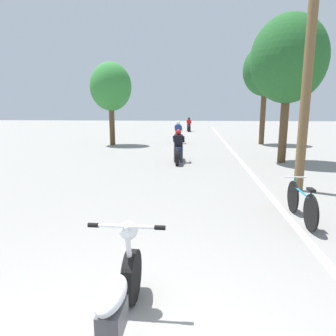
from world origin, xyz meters
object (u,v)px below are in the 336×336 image
object	(u,v)px
roadside_tree_right_far	(265,71)
motorcycle_rider_mid	(178,135)
motorcycle_foreground	(114,309)
motorcycle_rider_lead	(178,150)
motorcycle_rider_far	(189,126)
utility_pole	(310,41)
bicycle_parked	(301,203)
roadside_tree_left	(111,87)
roadside_tree_right_near	(289,60)

from	to	relation	value
roadside_tree_right_far	motorcycle_rider_mid	world-z (taller)	roadside_tree_right_far
motorcycle_foreground	motorcycle_rider_mid	distance (m)	17.08
motorcycle_rider_lead	motorcycle_rider_far	world-z (taller)	motorcycle_rider_far
utility_pole	motorcycle_rider_mid	xyz separation A→B (m)	(-3.94, 11.30, -3.23)
roadside_tree_right_far	bicycle_parked	size ratio (longest dim) A/B	3.60
utility_pole	bicycle_parked	xyz separation A→B (m)	(-0.69, -2.31, -3.42)
motorcycle_rider_lead	motorcycle_rider_far	bearing A→B (deg)	90.33
motorcycle_rider_lead	motorcycle_rider_far	xyz separation A→B (m)	(-0.10, 18.46, 0.02)
roadside_tree_right_far	motorcycle_rider_lead	world-z (taller)	roadside_tree_right_far
motorcycle_rider_far	motorcycle_rider_lead	bearing A→B (deg)	-89.67
motorcycle_foreground	motorcycle_rider_mid	size ratio (longest dim) A/B	1.05
roadside_tree_left	motorcycle_foreground	xyz separation A→B (m)	(4.50, -15.76, -3.07)
roadside_tree_left	bicycle_parked	bearing A→B (deg)	-59.58
motorcycle_rider_far	motorcycle_rider_mid	bearing A→B (deg)	-91.86
roadside_tree_right_near	utility_pole	bearing A→B (deg)	-99.54
roadside_tree_right_near	motorcycle_rider_far	world-z (taller)	roadside_tree_right_near
roadside_tree_right_far	motorcycle_foreground	bearing A→B (deg)	-105.51
roadside_tree_left	motorcycle_foreground	distance (m)	16.67
utility_pole	roadside_tree_left	size ratio (longest dim) A/B	1.50
bicycle_parked	motorcycle_rider_mid	bearing A→B (deg)	103.42
utility_pole	motorcycle_foreground	bearing A→B (deg)	-120.60
motorcycle_rider_lead	motorcycle_rider_mid	size ratio (longest dim) A/B	1.05
roadside_tree_right_near	roadside_tree_right_far	distance (m)	6.85
roadside_tree_right_near	motorcycle_foreground	distance (m)	11.65
motorcycle_rider_lead	bicycle_parked	distance (m)	7.01
roadside_tree_right_far	roadside_tree_left	distance (m)	9.38
motorcycle_rider_lead	motorcycle_foreground	bearing A→B (deg)	-89.68
roadside_tree_right_far	motorcycle_rider_far	bearing A→B (deg)	113.46
utility_pole	motorcycle_foreground	distance (m)	7.50
motorcycle_rider_far	bicycle_parked	bearing A→B (deg)	-83.40
roadside_tree_right_far	motorcycle_rider_mid	size ratio (longest dim) A/B	3.02
motorcycle_foreground	bicycle_parked	bearing A→B (deg)	51.83
roadside_tree_left	bicycle_parked	xyz separation A→B (m)	(7.22, -12.30, -3.11)
roadside_tree_right_near	motorcycle_rider_mid	world-z (taller)	roadside_tree_right_near
roadside_tree_right_near	motorcycle_rider_mid	size ratio (longest dim) A/B	2.87
roadside_tree_right_near	motorcycle_rider_mid	bearing A→B (deg)	124.56
roadside_tree_right_far	bicycle_parked	bearing A→B (deg)	-98.43
roadside_tree_right_near	roadside_tree_left	distance (m)	10.28
roadside_tree_left	motorcycle_rider_lead	xyz separation A→B (m)	(4.45, -5.87, -2.95)
roadside_tree_right_far	motorcycle_rider_lead	xyz separation A→B (m)	(-4.79, -7.17, -3.94)
roadside_tree_right_far	bicycle_parked	xyz separation A→B (m)	(-2.02, -13.61, -4.09)
motorcycle_foreground	motorcycle_rider_lead	xyz separation A→B (m)	(-0.06, 9.89, 0.12)
bicycle_parked	motorcycle_rider_lead	bearing A→B (deg)	113.33
motorcycle_foreground	utility_pole	bearing A→B (deg)	59.40
motorcycle_rider_mid	roadside_tree_right_far	bearing A→B (deg)	-0.03
motorcycle_rider_lead	roadside_tree_left	bearing A→B (deg)	127.16
roadside_tree_right_near	roadside_tree_right_far	bearing A→B (deg)	85.20
motorcycle_rider_lead	roadside_tree_right_far	bearing A→B (deg)	56.26
roadside_tree_right_near	motorcycle_rider_far	xyz separation A→B (m)	(-4.33, 18.09, -3.49)
motorcycle_rider_far	roadside_tree_left	bearing A→B (deg)	-109.02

